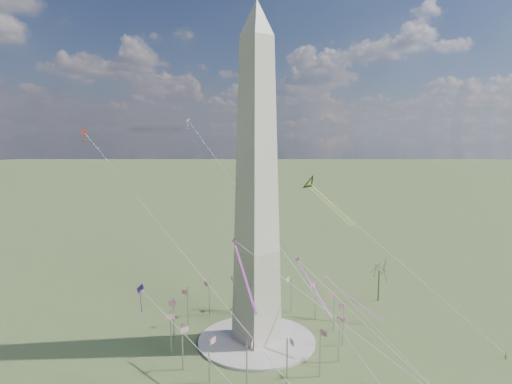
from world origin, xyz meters
TOP-DOWN VIEW (x-y plane):
  - ground at (0.00, 0.00)m, footprint 2000.00×2000.00m
  - plaza at (0.00, 0.00)m, footprint 36.00×36.00m
  - washington_monument at (0.00, 0.00)m, footprint 15.56×15.56m
  - flagpole_ring at (-0.00, -0.00)m, footprint 54.40×54.40m
  - tree_near at (57.33, -3.28)m, footprint 10.22×10.22m
  - person_east at (47.55, -53.38)m, footprint 0.69×0.46m
  - kite_delta_black at (33.57, 9.74)m, footprint 8.39×20.13m
  - kite_diamond_purple at (-34.78, 5.95)m, footprint 1.76×2.70m
  - kite_streamer_left at (11.65, -10.67)m, footprint 5.08×18.45m
  - kite_streamer_mid at (-13.34, -9.84)m, footprint 8.97×19.79m
  - kite_streamer_right at (33.91, -6.13)m, footprint 9.86×19.55m
  - kite_small_red at (-35.56, 40.48)m, footprint 1.70×1.48m
  - kite_small_white at (3.31, 43.58)m, footprint 1.15×1.82m

SIDE VIEW (x-z plane):
  - ground at x=0.00m, z-range 0.00..0.00m
  - plaza at x=0.00m, z-range 0.00..0.80m
  - person_east at x=47.55m, z-range 0.00..1.85m
  - flagpole_ring at x=0.00m, z-range 0.77..13.77m
  - kite_streamer_right at x=33.91m, z-range 2.62..16.99m
  - tree_near at x=57.33m, z-range 3.81..21.69m
  - kite_streamer_left at x=11.65m, z-range 13.56..26.36m
  - kite_diamond_purple at x=-34.78m, z-range 18.24..26.43m
  - kite_streamer_mid at x=-13.34m, z-range 22.03..36.34m
  - kite_delta_black at x=33.57m, z-range 36.56..52.98m
  - washington_monument at x=0.00m, z-range -2.05..97.95m
  - kite_small_red at x=-35.56m, z-range 61.37..65.75m
  - kite_small_white at x=3.31m, z-range 65.68..69.75m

